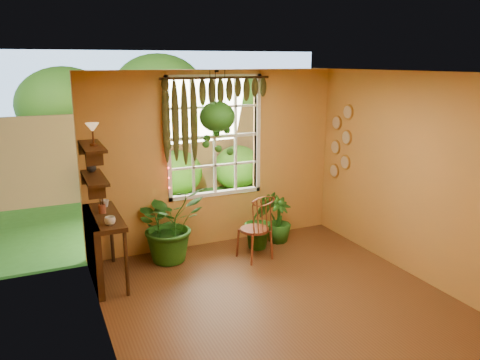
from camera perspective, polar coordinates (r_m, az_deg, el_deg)
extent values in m
plane|color=brown|center=(5.75, 5.60, -15.15)|extent=(4.50, 4.50, 0.00)
plane|color=white|center=(5.01, 6.36, 12.86)|extent=(4.50, 4.50, 0.00)
plane|color=#C48B43|center=(7.19, -3.02, 2.51)|extent=(4.00, 0.00, 4.00)
plane|color=#C48B43|center=(4.59, -16.29, -4.94)|extent=(0.00, 4.50, 4.50)
plane|color=#C48B43|center=(6.43, 21.60, 0.08)|extent=(0.00, 4.50, 4.50)
cube|color=white|center=(7.16, -3.14, 5.30)|extent=(1.52, 0.10, 1.86)
cube|color=white|center=(7.18, -3.23, 5.33)|extent=(1.38, 0.01, 1.78)
cylinder|color=#3C2410|center=(6.97, -2.91, 12.33)|extent=(1.70, 0.04, 0.04)
cube|color=#3C2410|center=(6.28, -16.29, -4.38)|extent=(0.40, 1.20, 0.06)
cube|color=#3C2410|center=(6.40, -17.46, -8.10)|extent=(0.08, 1.18, 0.90)
cylinder|color=#3C2410|center=(5.95, -13.67, -9.81)|extent=(0.05, 0.05, 0.86)
cylinder|color=#3C2410|center=(6.95, -15.39, -6.32)|extent=(0.05, 0.05, 0.86)
cube|color=#3C2410|center=(6.12, -17.33, 0.25)|extent=(0.25, 0.90, 0.04)
cube|color=#3C2410|center=(6.04, -17.61, 3.93)|extent=(0.25, 0.90, 0.04)
cube|color=#215217|center=(12.18, -11.47, 0.55)|extent=(14.00, 10.00, 0.04)
cube|color=brown|center=(10.27, -9.46, 3.36)|extent=(12.00, 0.10, 1.80)
plane|color=#94BBF8|center=(13.67, -13.51, 8.60)|extent=(12.00, 0.00, 12.00)
cylinder|color=brown|center=(6.83, 1.80, -6.05)|extent=(0.49, 0.49, 0.04)
torus|color=brown|center=(6.54, 2.78, -2.57)|extent=(0.40, 0.11, 0.40)
imported|color=#1A4E14|center=(6.81, -8.57, -5.27)|extent=(1.21, 1.12, 1.11)
imported|color=#1A4E14|center=(7.19, 2.56, -4.86)|extent=(0.56, 0.48, 0.92)
imported|color=#1A4E14|center=(7.49, 4.67, -4.83)|extent=(0.52, 0.52, 0.74)
ellipsoid|color=black|center=(6.83, -2.79, 7.07)|extent=(0.31, 0.31, 0.18)
ellipsoid|color=#1A4E14|center=(6.82, -2.80, 7.71)|extent=(0.52, 0.52, 0.44)
imported|color=silver|center=(5.86, -15.56, -4.83)|extent=(0.16, 0.16, 0.10)
imported|color=beige|center=(6.59, -16.09, -2.75)|extent=(0.13, 0.13, 0.10)
cylinder|color=brown|center=(6.33, -16.46, -3.40)|extent=(0.09, 0.09, 0.11)
imported|color=#B2AD99|center=(6.39, -17.68, 1.56)|extent=(0.16, 0.16, 0.13)
cylinder|color=#5B311A|center=(5.98, -17.41, 4.14)|extent=(0.09, 0.09, 0.03)
cylinder|color=#5B311A|center=(5.96, -17.48, 4.97)|extent=(0.02, 0.02, 0.17)
cone|color=slate|center=(5.94, -17.56, 6.11)|extent=(0.17, 0.17, 0.11)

